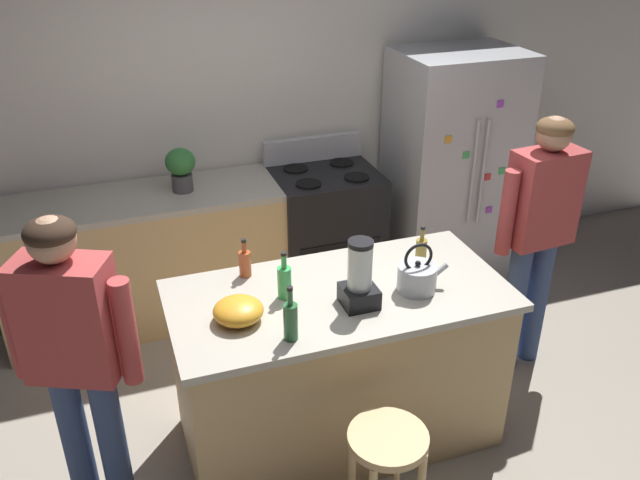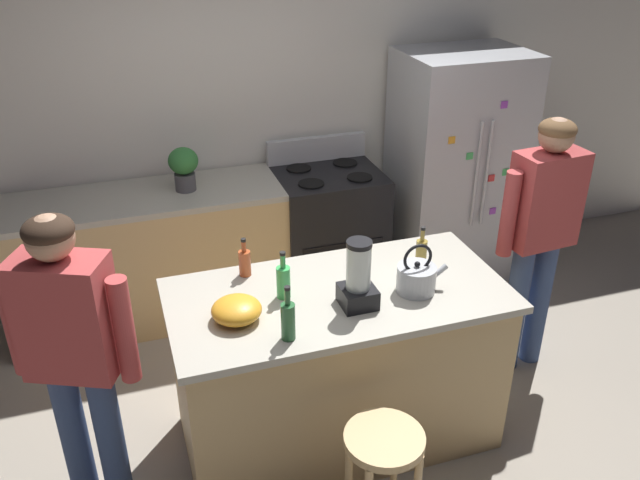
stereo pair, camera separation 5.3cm
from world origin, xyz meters
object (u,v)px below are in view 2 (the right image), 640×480
(stove_range, at_px, (328,231))
(potted_plant, at_px, (184,166))
(person_by_island_left, at_px, (73,346))
(mixing_bowl, at_px, (237,310))
(tea_kettle, at_px, (417,277))
(bottle_vinegar, at_px, (421,252))
(bar_stool, at_px, (383,460))
(blender_appliance, at_px, (358,279))
(kitchen_island, at_px, (337,366))
(bottle_olive_oil, at_px, (288,320))
(person_by_sink_right, at_px, (541,225))
(bottle_cooking_sauce, at_px, (245,262))
(refrigerator, at_px, (455,168))
(bottle_soda, at_px, (283,281))

(stove_range, bearing_deg, potted_plant, 178.55)
(person_by_island_left, distance_m, mixing_bowl, 0.74)
(tea_kettle, bearing_deg, potted_plant, 119.20)
(person_by_island_left, bearing_deg, bottle_vinegar, 6.42)
(bar_stool, height_order, mixing_bowl, mixing_bowl)
(bottle_vinegar, distance_m, tea_kettle, 0.26)
(blender_appliance, height_order, tea_kettle, blender_appliance)
(kitchen_island, relative_size, blender_appliance, 4.89)
(bottle_olive_oil, bearing_deg, person_by_sink_right, 17.56)
(potted_plant, height_order, bottle_cooking_sauce, potted_plant)
(person_by_island_left, height_order, bottle_vinegar, person_by_island_left)
(bar_stool, distance_m, bottle_cooking_sauce, 1.22)
(blender_appliance, bearing_deg, potted_plant, 109.50)
(stove_range, height_order, mixing_bowl, stove_range)
(kitchen_island, relative_size, stove_range, 1.53)
(kitchen_island, height_order, person_by_sink_right, person_by_sink_right)
(stove_range, bearing_deg, person_by_island_left, -137.28)
(potted_plant, xyz_separation_m, blender_appliance, (0.60, -1.69, -0.02))
(bottle_cooking_sauce, distance_m, bottle_olive_oil, 0.62)
(kitchen_island, height_order, potted_plant, potted_plant)
(kitchen_island, bearing_deg, tea_kettle, -15.90)
(kitchen_island, distance_m, bottle_olive_oil, 0.73)
(refrigerator, xyz_separation_m, stove_range, (-1.02, 0.02, -0.39))
(stove_range, distance_m, bottle_soda, 1.75)
(person_by_sink_right, bearing_deg, refrigerator, 84.23)
(mixing_bowl, xyz_separation_m, tea_kettle, (0.92, -0.03, 0.02))
(bottle_soda, bearing_deg, mixing_bowl, -155.24)
(potted_plant, distance_m, blender_appliance, 1.79)
(person_by_island_left, bearing_deg, bar_stool, -27.15)
(bottle_cooking_sauce, distance_m, bottle_soda, 0.30)
(stove_range, height_order, person_by_island_left, person_by_island_left)
(mixing_bowl, bearing_deg, blender_appliance, -6.09)
(potted_plant, relative_size, bottle_soda, 1.17)
(refrigerator, height_order, bar_stool, refrigerator)
(person_by_island_left, relative_size, bottle_cooking_sauce, 7.50)
(tea_kettle, bearing_deg, bar_stool, -124.35)
(stove_range, relative_size, person_by_island_left, 0.70)
(person_by_sink_right, bearing_deg, blender_appliance, -163.73)
(bottle_cooking_sauce, bearing_deg, bottle_soda, -63.38)
(mixing_bowl, height_order, tea_kettle, tea_kettle)
(kitchen_island, bearing_deg, mixing_bowl, -172.14)
(blender_appliance, xyz_separation_m, bottle_cooking_sauce, (-0.46, 0.46, -0.07))
(bottle_vinegar, bearing_deg, kitchen_island, -167.61)
(tea_kettle, bearing_deg, bottle_soda, 166.63)
(potted_plant, xyz_separation_m, bottle_cooking_sauce, (0.14, -1.23, -0.09))
(potted_plant, xyz_separation_m, bottle_vinegar, (1.06, -1.44, -0.09))
(bottle_olive_oil, relative_size, tea_kettle, 1.00)
(bottle_cooking_sauce, xyz_separation_m, mixing_bowl, (-0.13, -0.39, -0.02))
(refrigerator, height_order, person_by_sink_right, refrigerator)
(potted_plant, bearing_deg, blender_appliance, -70.50)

